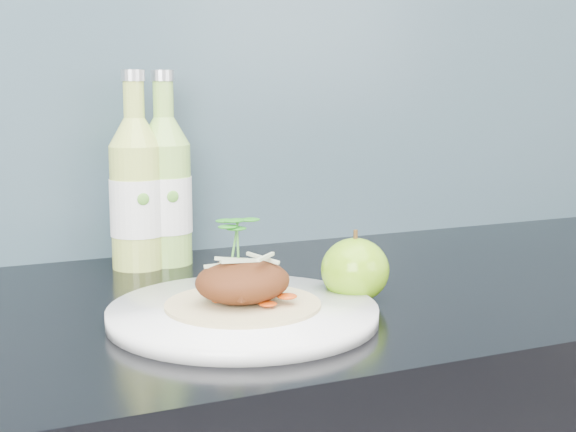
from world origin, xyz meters
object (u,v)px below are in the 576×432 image
at_px(dinner_plate, 243,313).
at_px(cider_bottle_right, 165,191).
at_px(cider_bottle_left, 137,194).
at_px(green_apple, 355,270).

height_order(dinner_plate, cider_bottle_right, cider_bottle_right).
height_order(dinner_plate, cider_bottle_left, cider_bottle_left).
distance_m(green_apple, cider_bottle_left, 0.34).
height_order(green_apple, cider_bottle_left, cider_bottle_left).
xyz_separation_m(dinner_plate, green_apple, (0.15, 0.02, 0.03)).
relative_size(green_apple, cider_bottle_right, 0.38).
xyz_separation_m(dinner_plate, cider_bottle_left, (-0.04, 0.30, 0.10)).
bearing_deg(cider_bottle_left, dinner_plate, -104.47).
distance_m(green_apple, cider_bottle_right, 0.33).
bearing_deg(cider_bottle_left, cider_bottle_right, -11.52).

